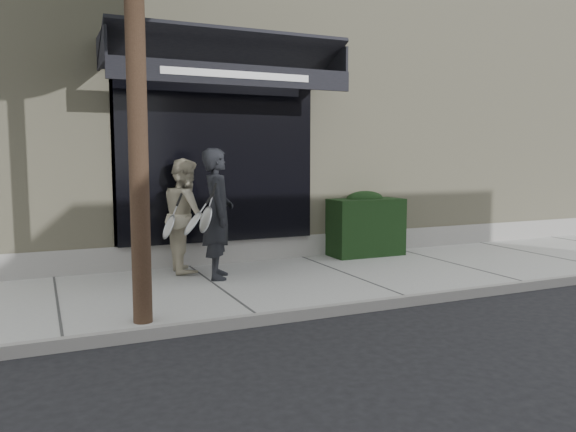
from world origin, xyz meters
name	(u,v)px	position (x,y,z in m)	size (l,w,h in m)	color
ground	(345,281)	(0.00, 0.00, 0.00)	(80.00, 80.00, 0.00)	black
sidewalk	(345,277)	(0.00, 0.00, 0.06)	(20.00, 3.00, 0.12)	#A09F9A
curb	(407,300)	(0.00, -1.55, 0.07)	(20.00, 0.10, 0.14)	gray
building_facade	(236,117)	(-0.01, 4.96, 2.74)	(14.30, 8.04, 5.64)	tan
hedge	(364,225)	(1.10, 1.25, 0.66)	(1.30, 0.70, 1.14)	black
pedestrian_front	(218,214)	(-1.83, 0.46, 1.05)	(0.87, 0.86, 1.86)	black
pedestrian_back	(186,215)	(-2.13, 1.12, 0.98)	(0.78, 0.90, 1.71)	#C1B79A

